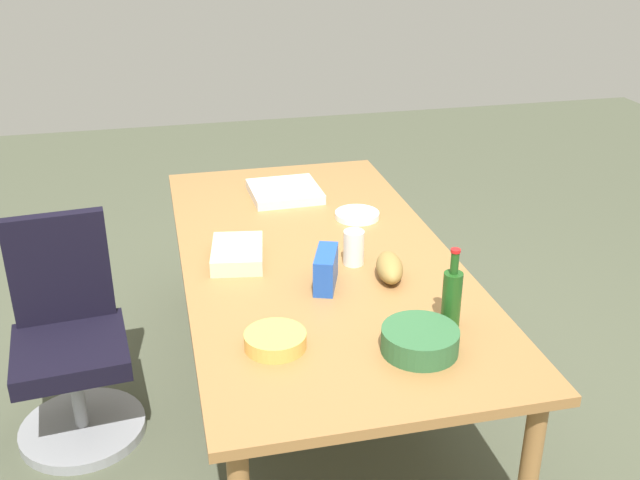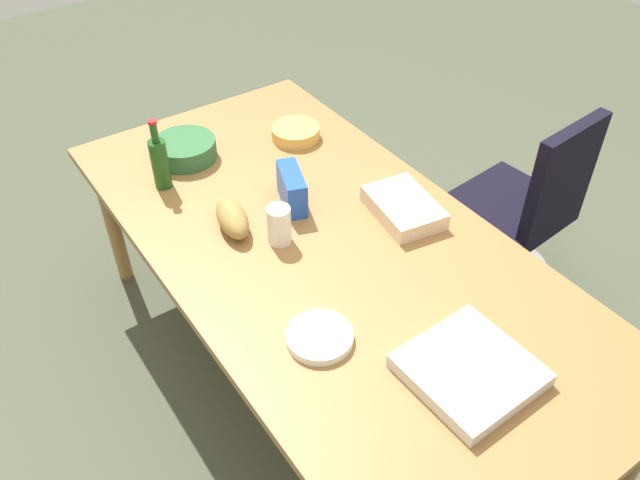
# 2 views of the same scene
# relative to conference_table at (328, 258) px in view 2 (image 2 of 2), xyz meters

# --- Properties ---
(ground_plane) EXTENTS (10.00, 10.00, 0.00)m
(ground_plane) POSITION_rel_conference_table_xyz_m (0.00, 0.00, -0.71)
(ground_plane) COLOR #494E3B
(conference_table) EXTENTS (2.43, 1.19, 0.77)m
(conference_table) POSITION_rel_conference_table_xyz_m (0.00, 0.00, 0.00)
(conference_table) COLOR olive
(conference_table) RESTS_ON ground
(office_chair) EXTENTS (0.56, 0.56, 1.00)m
(office_chair) POSITION_rel_conference_table_xyz_m (-0.02, -1.11, -0.32)
(office_chair) COLOR gray
(office_chair) RESTS_ON ground
(mayo_jar) EXTENTS (0.10, 0.10, 0.15)m
(mayo_jar) POSITION_rel_conference_table_xyz_m (0.13, 0.14, 0.14)
(mayo_jar) COLOR white
(mayo_jar) RESTS_ON conference_table
(chip_bowl) EXTENTS (0.26, 0.26, 0.06)m
(chip_bowl) POSITION_rel_conference_table_xyz_m (0.71, -0.31, 0.09)
(chip_bowl) COLOR gold
(chip_bowl) RESTS_ON conference_table
(paper_plate_stack) EXTENTS (0.27, 0.27, 0.03)m
(paper_plate_stack) POSITION_rel_conference_table_xyz_m (-0.36, 0.29, 0.08)
(paper_plate_stack) COLOR white
(paper_plate_stack) RESTS_ON conference_table
(sheet_cake) EXTENTS (0.35, 0.27, 0.07)m
(sheet_cake) POSITION_rel_conference_table_xyz_m (-0.02, -0.35, 0.10)
(sheet_cake) COLOR beige
(sheet_cake) RESTS_ON conference_table
(pizza_box) EXTENTS (0.37, 0.37, 0.05)m
(pizza_box) POSITION_rel_conference_table_xyz_m (-0.74, -0.01, 0.09)
(pizza_box) COLOR silver
(pizza_box) RESTS_ON conference_table
(bread_loaf) EXTENTS (0.26, 0.16, 0.10)m
(bread_loaf) POSITION_rel_conference_table_xyz_m (0.29, 0.25, 0.11)
(bread_loaf) COLOR olive
(bread_loaf) RESTS_ON conference_table
(chip_bag_blue) EXTENTS (0.23, 0.15, 0.15)m
(chip_bag_blue) POSITION_rel_conference_table_xyz_m (0.29, -0.03, 0.14)
(chip_bag_blue) COLOR #1E4BB0
(chip_bag_blue) RESTS_ON conference_table
(salad_bowl) EXTENTS (0.34, 0.34, 0.09)m
(salad_bowl) POSITION_rel_conference_table_xyz_m (0.84, 0.18, 0.11)
(salad_bowl) COLOR #2F6237
(salad_bowl) RESTS_ON conference_table
(wine_bottle) EXTENTS (0.08, 0.08, 0.31)m
(wine_bottle) POSITION_rel_conference_table_xyz_m (0.70, 0.35, 0.18)
(wine_bottle) COLOR #1D4D19
(wine_bottle) RESTS_ON conference_table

